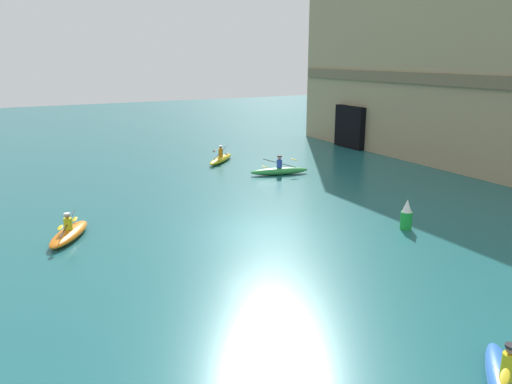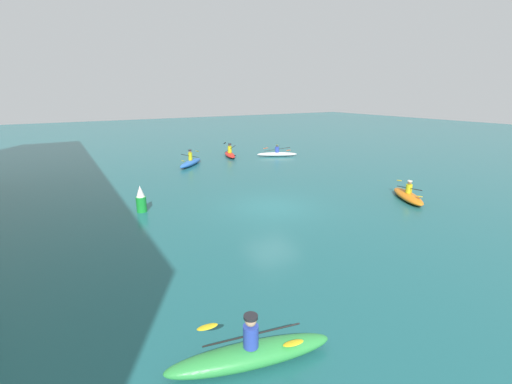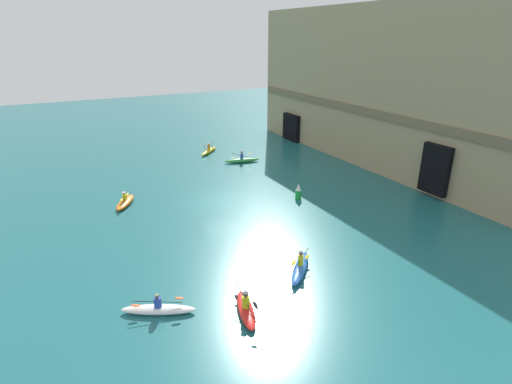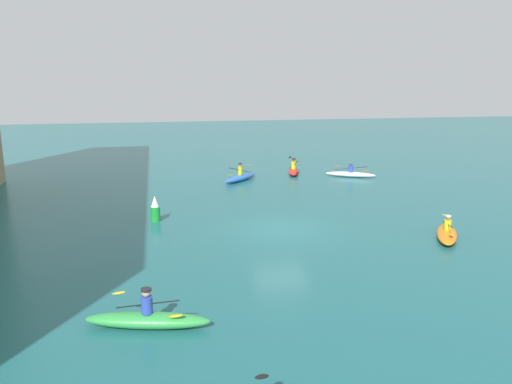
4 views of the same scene
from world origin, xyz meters
The scene contains 7 objects.
ground_plane centered at (0.00, 0.00, 0.00)m, with size 120.00×120.00×0.00m, color #1E6066.
kayak_red centered at (13.21, -4.32, 0.24)m, with size 2.99×1.46×1.20m.
kayak_white centered at (11.25, -7.95, 0.22)m, with size 2.23×3.42×1.03m.
kayak_green centered at (-8.22, 5.96, 0.26)m, with size 1.51×3.61×1.17m.
kayak_blue centered at (11.43, -0.06, 0.25)m, with size 2.93×2.90×1.23m.
kayak_orange centered at (-2.67, -6.78, 0.22)m, with size 3.04×2.27×1.04m.
marker_buoy centered at (2.60, 5.67, 0.59)m, with size 0.47×0.47×1.28m.
Camera 4 is at (-21.38, 5.54, 6.84)m, focal length 35.00 mm.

